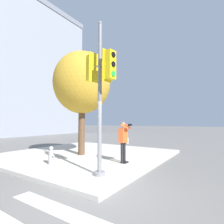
{
  "coord_description": "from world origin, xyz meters",
  "views": [
    {
      "loc": [
        -3.71,
        -2.99,
        1.82
      ],
      "look_at": [
        1.84,
        0.68,
        2.22
      ],
      "focal_mm": 28.0,
      "sensor_mm": 36.0,
      "label": 1
    }
  ],
  "objects_px": {
    "traffic_signal_pole": "(100,82)",
    "fire_hydrant": "(51,155)",
    "street_tree": "(82,83)",
    "person_photographer": "(124,138)"
  },
  "relations": [
    {
      "from": "traffic_signal_pole",
      "to": "fire_hydrant",
      "type": "xyz_separation_m",
      "value": [
        0.09,
        2.54,
        -2.65
      ]
    },
    {
      "from": "traffic_signal_pole",
      "to": "fire_hydrant",
      "type": "relative_size",
      "value": 7.05
    },
    {
      "from": "street_tree",
      "to": "person_photographer",
      "type": "bearing_deg",
      "value": -97.91
    },
    {
      "from": "traffic_signal_pole",
      "to": "fire_hydrant",
      "type": "height_order",
      "value": "traffic_signal_pole"
    },
    {
      "from": "person_photographer",
      "to": "fire_hydrant",
      "type": "bearing_deg",
      "value": 128.24
    },
    {
      "from": "street_tree",
      "to": "traffic_signal_pole",
      "type": "bearing_deg",
      "value": -127.77
    },
    {
      "from": "person_photographer",
      "to": "fire_hydrant",
      "type": "xyz_separation_m",
      "value": [
        -1.83,
        2.32,
        -0.67
      ]
    },
    {
      "from": "person_photographer",
      "to": "traffic_signal_pole",
      "type": "bearing_deg",
      "value": -173.48
    },
    {
      "from": "traffic_signal_pole",
      "to": "street_tree",
      "type": "bearing_deg",
      "value": 52.23
    },
    {
      "from": "fire_hydrant",
      "to": "street_tree",
      "type": "bearing_deg",
      "value": 11.01
    }
  ]
}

